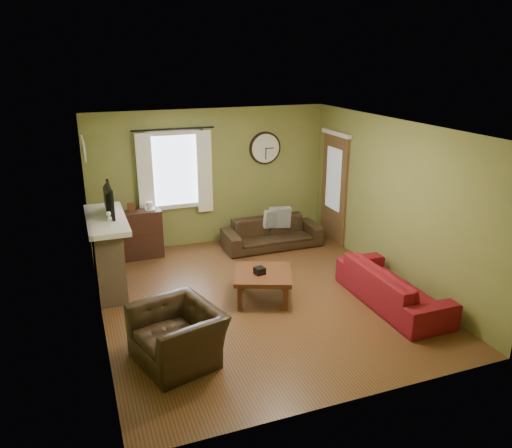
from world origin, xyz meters
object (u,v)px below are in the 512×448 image
object	(u,v)px
bookshelf	(141,234)
sofa_brown	(272,233)
armchair	(177,335)
sofa_red	(393,286)
coffee_table	(263,286)

from	to	relation	value
bookshelf	sofa_brown	world-z (taller)	bookshelf
bookshelf	armchair	distance (m)	3.43
bookshelf	sofa_red	world-z (taller)	bookshelf
coffee_table	sofa_red	bearing A→B (deg)	-24.88
armchair	coffee_table	xyz separation A→B (m)	(1.54, 1.11, -0.12)
bookshelf	armchair	xyz separation A→B (m)	(-0.07, -3.43, -0.11)
sofa_brown	sofa_red	world-z (taller)	sofa_red
coffee_table	bookshelf	bearing A→B (deg)	122.19
sofa_brown	coffee_table	world-z (taller)	sofa_brown
sofa_brown	coffee_table	size ratio (longest dim) A/B	2.26
coffee_table	sofa_brown	bearing A→B (deg)	64.20
sofa_red	coffee_table	world-z (taller)	sofa_red
armchair	bookshelf	bearing A→B (deg)	162.55
sofa_brown	armchair	size ratio (longest dim) A/B	1.81
sofa_brown	sofa_red	bearing A→B (deg)	-74.33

